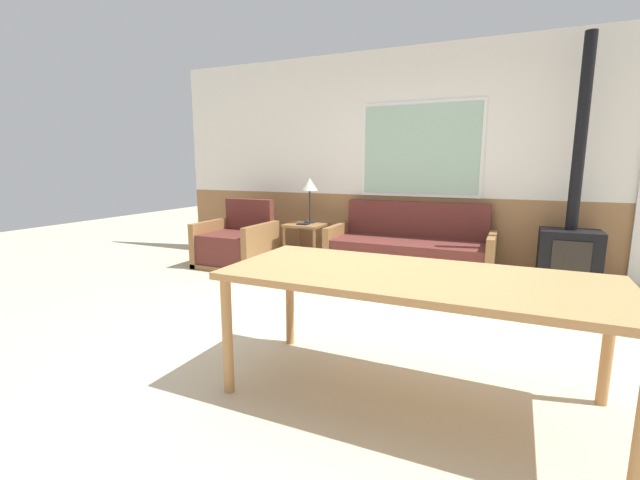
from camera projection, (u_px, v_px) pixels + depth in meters
ground_plane at (352, 345)px, 3.13m from camera, size 16.00×16.00×0.00m
wall_back at (428, 160)px, 5.24m from camera, size 7.20×0.09×2.70m
couch at (409, 253)px, 5.08m from camera, size 1.90×0.77×0.85m
armchair at (236, 246)px, 5.53m from camera, size 0.86×0.78×0.84m
side_table at (306, 231)px, 5.58m from camera, size 0.49×0.49×0.54m
table_lamp at (310, 187)px, 5.55m from camera, size 0.21×0.21×0.59m
book_stack at (303, 224)px, 5.48m from camera, size 0.15×0.13×0.02m
dining_table at (415, 286)px, 2.32m from camera, size 2.07×0.87×0.72m
wood_stove at (571, 237)px, 4.38m from camera, size 0.57×0.42×2.56m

